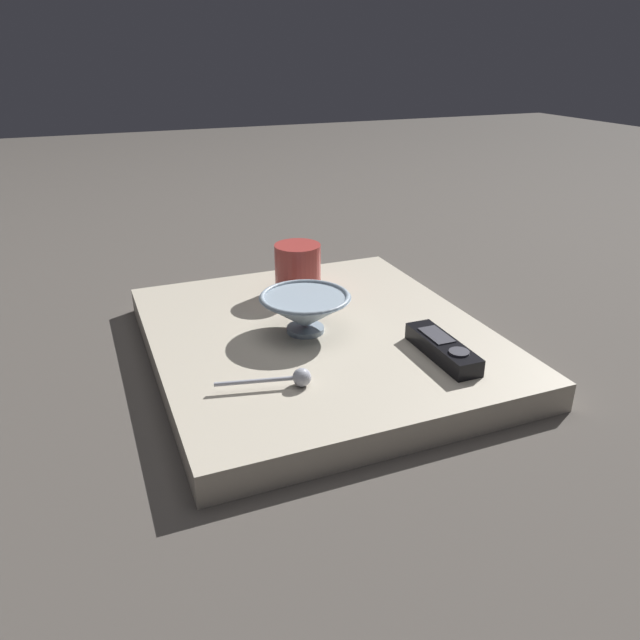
{
  "coord_description": "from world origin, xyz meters",
  "views": [
    {
      "loc": [
        -0.84,
        0.34,
        0.47
      ],
      "look_at": [
        -0.01,
        -0.0,
        0.06
      ],
      "focal_mm": 34.23,
      "sensor_mm": 36.0,
      "label": 1
    }
  ],
  "objects_px": {
    "cereal_bowl": "(306,311)",
    "coffee_mug": "(298,269)",
    "teaspoon": "(293,378)",
    "tv_remote_near": "(443,348)"
  },
  "relations": [
    {
      "from": "tv_remote_near",
      "to": "coffee_mug",
      "type": "bearing_deg",
      "value": 18.42
    },
    {
      "from": "cereal_bowl",
      "to": "coffee_mug",
      "type": "relative_size",
      "value": 1.6
    },
    {
      "from": "cereal_bowl",
      "to": "tv_remote_near",
      "type": "relative_size",
      "value": 0.96
    },
    {
      "from": "cereal_bowl",
      "to": "tv_remote_near",
      "type": "height_order",
      "value": "cereal_bowl"
    },
    {
      "from": "cereal_bowl",
      "to": "coffee_mug",
      "type": "distance_m",
      "value": 0.18
    },
    {
      "from": "cereal_bowl",
      "to": "teaspoon",
      "type": "xyz_separation_m",
      "value": [
        -0.16,
        0.08,
        -0.02
      ]
    },
    {
      "from": "teaspoon",
      "to": "tv_remote_near",
      "type": "bearing_deg",
      "value": -90.35
    },
    {
      "from": "coffee_mug",
      "to": "tv_remote_near",
      "type": "height_order",
      "value": "coffee_mug"
    },
    {
      "from": "teaspoon",
      "to": "coffee_mug",
      "type": "bearing_deg",
      "value": -21.26
    },
    {
      "from": "coffee_mug",
      "to": "cereal_bowl",
      "type": "bearing_deg",
      "value": 163.82
    }
  ]
}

